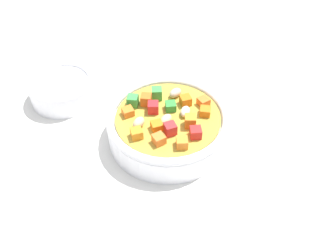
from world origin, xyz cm
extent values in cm
cube|color=silver|center=(0.00, 0.00, -1.00)|extent=(140.00, 140.00, 2.00)
cylinder|color=white|center=(0.00, 0.00, 2.07)|extent=(18.99, 18.99, 4.14)
torus|color=white|center=(0.00, 0.00, 4.51)|extent=(19.08, 19.08, 1.23)
cylinder|color=#B19637|center=(0.00, 0.00, 4.34)|extent=(16.28, 16.28, 0.40)
ellipsoid|color=beige|center=(-2.45, -1.10, 5.16)|extent=(1.51, 2.30, 1.24)
cube|color=orange|center=(-5.41, -1.88, 5.14)|extent=(1.73, 1.73, 1.21)
cube|color=orange|center=(-1.99, -3.50, 5.28)|extent=(2.22, 2.22, 1.47)
cube|color=orange|center=(4.03, -2.00, 5.43)|extent=(1.81, 1.81, 1.78)
cube|color=orange|center=(0.98, 2.94, 5.17)|extent=(2.23, 2.23, 1.26)
cube|color=green|center=(2.78, -3.82, 5.48)|extent=(2.02, 2.02, 1.88)
cube|color=orange|center=(-4.77, -4.04, 5.15)|extent=(2.28, 2.28, 1.22)
cube|color=red|center=(-1.13, 3.26, 5.40)|extent=(2.25, 2.25, 1.73)
ellipsoid|color=beige|center=(0.02, -4.96, 5.24)|extent=(2.42, 2.69, 1.40)
cube|color=green|center=(6.00, -1.26, 5.42)|extent=(1.76, 1.76, 1.76)
cube|color=orange|center=(-3.65, 1.09, 5.47)|extent=(1.94, 1.94, 1.87)
cube|color=#318E36|center=(0.10, -1.72, 5.18)|extent=(2.09, 2.09, 1.28)
cube|color=orange|center=(-3.33, 5.34, 5.25)|extent=(2.01, 2.01, 1.43)
cube|color=red|center=(2.50, -0.60, 5.38)|extent=(1.96, 1.96, 1.68)
cube|color=orange|center=(3.39, 5.15, 5.25)|extent=(2.22, 2.22, 1.42)
ellipsoid|color=#D2B78E|center=(3.73, 3.01, 5.25)|extent=(1.95, 2.54, 1.42)
cube|color=orange|center=(-0.05, 5.46, 5.22)|extent=(2.28, 2.28, 1.37)
ellipsoid|color=#C5C98F|center=(-0.42, 1.33, 5.19)|extent=(2.16, 2.63, 1.29)
cube|color=orange|center=(6.09, 0.98, 5.12)|extent=(2.27, 2.27, 1.16)
cube|color=red|center=(-4.84, 3.04, 5.31)|extent=(2.07, 2.07, 1.55)
cylinder|color=silver|center=(-2.40, -20.31, 0.40)|extent=(11.46, 5.09, 0.80)
ellipsoid|color=silver|center=(9.06, -15.85, 0.47)|extent=(3.71, 3.32, 0.94)
cylinder|color=white|center=(20.51, -4.79, 1.83)|extent=(11.23, 11.23, 3.67)
torus|color=white|center=(20.51, -4.79, 3.89)|extent=(11.34, 11.34, 0.90)
camera|label=1|loc=(-9.32, 38.07, 42.29)|focal=37.95mm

